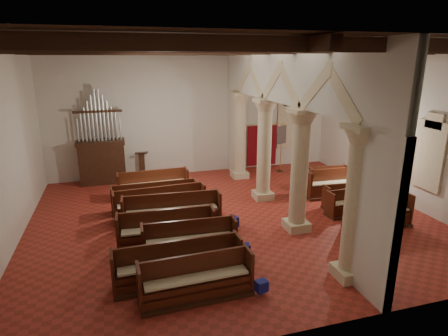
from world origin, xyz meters
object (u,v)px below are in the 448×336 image
pipe_organ (102,154)px  processional_banner (281,156)px  lectern (142,167)px  nave_pew_0 (196,285)px  aisle_pew_0 (378,217)px

pipe_organ → processional_banner: (8.60, -0.67, -0.55)m
lectern → nave_pew_0: 9.75m
pipe_organ → lectern: pipe_organ is taller
lectern → nave_pew_0: (0.50, -9.74, -0.23)m
pipe_organ → aisle_pew_0: bearing=-40.0°
aisle_pew_0 → pipe_organ: bearing=141.3°
lectern → aisle_pew_0: lectern is taller
processional_banner → aisle_pew_0: (0.45, -6.93, -0.44)m
lectern → aisle_pew_0: (7.29, -7.58, -0.21)m
pipe_organ → lectern: bearing=-0.4°
pipe_organ → processional_banner: pipe_organ is taller
pipe_organ → nave_pew_0: bearing=-76.9°
pipe_organ → processional_banner: size_ratio=1.74×
processional_banner → pipe_organ: bearing=155.9°
pipe_organ → aisle_pew_0: size_ratio=1.89×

